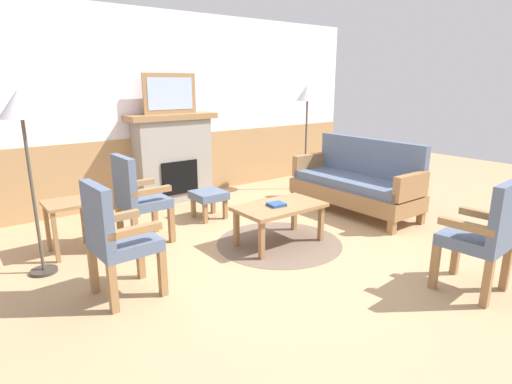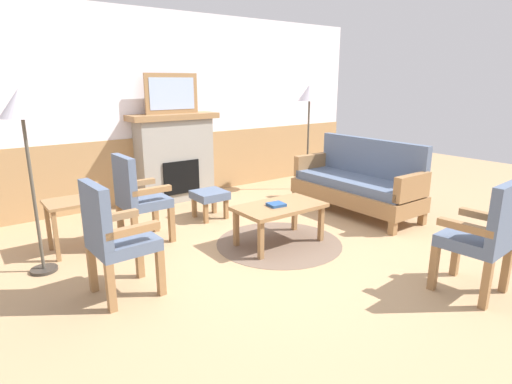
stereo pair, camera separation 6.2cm
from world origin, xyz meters
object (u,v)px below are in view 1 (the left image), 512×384
at_px(side_table, 68,213).
at_px(floor_lamp_by_chairs, 22,116).
at_px(couch, 356,183).
at_px(armchair_near_fireplace, 137,195).
at_px(coffee_table, 280,210).
at_px(armchair_front_left, 485,232).
at_px(fireplace, 173,157).
at_px(floor_lamp_by_couch, 307,99).
at_px(armchair_by_window_left, 116,235).
at_px(book_on_table, 276,204).
at_px(footstool, 209,197).
at_px(framed_picture, 170,94).

height_order(side_table, floor_lamp_by_chairs, floor_lamp_by_chairs).
relative_size(couch, armchair_near_fireplace, 1.84).
height_order(coffee_table, armchair_front_left, armchair_front_left).
distance_m(fireplace, armchair_near_fireplace, 1.70).
height_order(coffee_table, floor_lamp_by_couch, floor_lamp_by_couch).
bearing_deg(armchair_by_window_left, floor_lamp_by_chairs, 115.41).
bearing_deg(side_table, armchair_front_left, -49.96).
height_order(book_on_table, footstool, book_on_table).
distance_m(armchair_near_fireplace, side_table, 0.70).
distance_m(book_on_table, floor_lamp_by_couch, 2.70).
relative_size(fireplace, footstool, 3.25).
relative_size(framed_picture, couch, 0.44).
xyz_separation_m(couch, armchair_near_fireplace, (-2.79, 0.70, 0.14)).
height_order(fireplace, couch, fireplace).
bearing_deg(side_table, armchair_near_fireplace, -13.74).
relative_size(armchair_front_left, side_table, 1.78).
distance_m(armchair_by_window_left, floor_lamp_by_couch, 4.17).
xyz_separation_m(armchair_by_window_left, armchair_front_left, (2.43, -1.76, 0.00)).
bearing_deg(armchair_by_window_left, side_table, 93.36).
xyz_separation_m(footstool, side_table, (-1.72, -0.10, 0.15)).
bearing_deg(armchair_near_fireplace, armchair_front_left, -56.98).
distance_m(armchair_front_left, side_table, 3.89).
relative_size(couch, floor_lamp_by_couch, 1.07).
bearing_deg(couch, footstool, 151.05).
bearing_deg(floor_lamp_by_chairs, coffee_table, -19.22).
bearing_deg(couch, armchair_by_window_left, -174.06).
xyz_separation_m(framed_picture, footstool, (-0.03, -1.04, -1.28)).
bearing_deg(fireplace, floor_lamp_by_chairs, -144.91).
xyz_separation_m(fireplace, armchair_by_window_left, (-1.69, -2.35, -0.11)).
height_order(couch, footstool, couch).
relative_size(armchair_near_fireplace, floor_lamp_by_chairs, 0.58).
bearing_deg(footstool, armchair_by_window_left, -141.50).
relative_size(coffee_table, footstool, 2.40).
height_order(framed_picture, couch, framed_picture).
relative_size(side_table, floor_lamp_by_couch, 0.33).
relative_size(framed_picture, armchair_near_fireplace, 0.82).
distance_m(book_on_table, armchair_near_fireplace, 1.51).
distance_m(footstool, floor_lamp_by_couch, 2.39).
relative_size(floor_lamp_by_couch, floor_lamp_by_chairs, 1.00).
xyz_separation_m(armchair_by_window_left, floor_lamp_by_chairs, (-0.42, 0.88, 0.91)).
relative_size(armchair_near_fireplace, side_table, 1.78).
distance_m(floor_lamp_by_couch, floor_lamp_by_chairs, 4.20).
height_order(fireplace, framed_picture, framed_picture).
height_order(fireplace, floor_lamp_by_couch, floor_lamp_by_couch).
bearing_deg(book_on_table, side_table, 148.53).
height_order(couch, floor_lamp_by_couch, floor_lamp_by_couch).
distance_m(coffee_table, floor_lamp_by_couch, 2.69).
bearing_deg(floor_lamp_by_couch, footstool, -170.03).
distance_m(couch, floor_lamp_by_couch, 1.72).
bearing_deg(armchair_by_window_left, armchair_front_left, -35.94).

